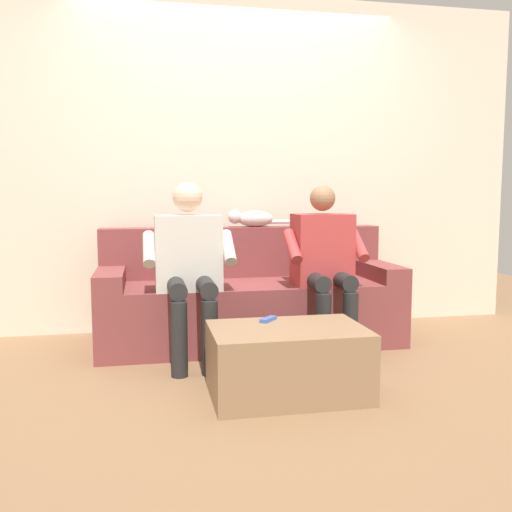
# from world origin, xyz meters

# --- Properties ---
(ground_plane) EXTENTS (8.00, 8.00, 0.00)m
(ground_plane) POSITION_xyz_m (0.00, 0.60, 0.00)
(ground_plane) COLOR #846042
(back_wall) EXTENTS (4.67, 0.06, 2.61)m
(back_wall) POSITION_xyz_m (0.00, -0.64, 1.30)
(back_wall) COLOR beige
(back_wall) RESTS_ON ground
(couch) EXTENTS (2.12, 0.78, 0.82)m
(couch) POSITION_xyz_m (0.00, -0.15, 0.30)
(couch) COLOR brown
(couch) RESTS_ON ground
(coffee_table) EXTENTS (0.82, 0.54, 0.37)m
(coffee_table) POSITION_xyz_m (0.00, 0.99, 0.18)
(coffee_table) COLOR #8C6B4C
(coffee_table) RESTS_ON ground
(person_left_seated) EXTENTS (0.53, 0.51, 1.13)m
(person_left_seated) POSITION_xyz_m (-0.46, 0.21, 0.64)
(person_left_seated) COLOR #B23838
(person_left_seated) RESTS_ON ground
(person_right_seated) EXTENTS (0.58, 0.57, 1.15)m
(person_right_seated) POSITION_xyz_m (0.46, 0.24, 0.65)
(person_right_seated) COLOR beige
(person_right_seated) RESTS_ON ground
(cat_on_backrest) EXTENTS (0.50, 0.13, 0.14)m
(cat_on_backrest) POSITION_xyz_m (-0.07, -0.39, 0.89)
(cat_on_backrest) COLOR silver
(cat_on_backrest) RESTS_ON couch
(remote_blue) EXTENTS (0.12, 0.12, 0.02)m
(remote_blue) POSITION_xyz_m (0.07, 0.82, 0.38)
(remote_blue) COLOR #3860B7
(remote_blue) RESTS_ON coffee_table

